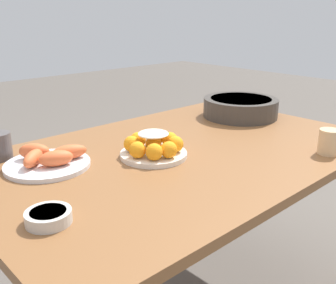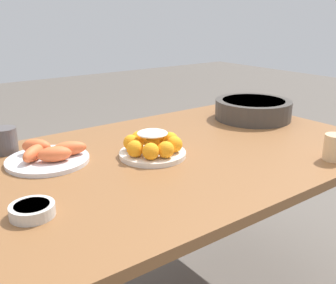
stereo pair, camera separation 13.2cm
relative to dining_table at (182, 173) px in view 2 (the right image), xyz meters
name	(u,v)px [view 2 (the right image)]	position (x,y,z in m)	size (l,w,h in m)	color
dining_table	(182,173)	(0.00, 0.00, 0.00)	(1.41, 0.90, 0.71)	brown
cake_plate	(153,146)	(-0.12, 0.01, 0.12)	(0.22, 0.22, 0.09)	silver
serving_bowl	(253,109)	(0.51, 0.14, 0.13)	(0.33, 0.33, 0.09)	#3D3833
sauce_bowl	(32,210)	(-0.57, -0.15, 0.10)	(0.11, 0.11, 0.03)	beige
seafood_platter	(48,155)	(-0.41, 0.17, 0.11)	(0.26, 0.26, 0.07)	silver
cup_near	(335,147)	(0.33, -0.36, 0.13)	(0.07, 0.07, 0.08)	#DBB27F
cup_far	(5,140)	(-0.50, 0.34, 0.13)	(0.08, 0.08, 0.09)	#4C4747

